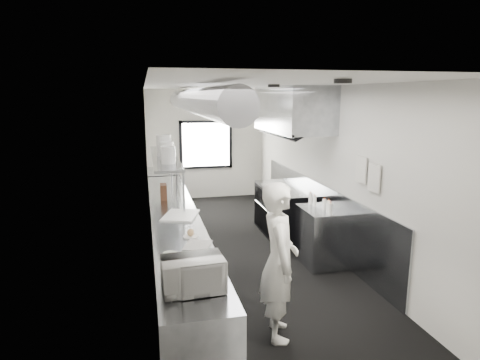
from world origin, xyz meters
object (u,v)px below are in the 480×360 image
range (286,211)px  deli_tub_a (173,279)px  microwave (193,274)px  exhaust_hood (292,110)px  bottle_station (322,236)px  plate_stack_c (164,145)px  knife_block (164,192)px  prep_counter (176,243)px  pass_shelf (165,158)px  small_plate (191,237)px  squeeze_bottle_d (315,201)px  plate_stack_b (167,150)px  far_work_table (164,190)px  squeeze_bottle_c (324,205)px  deli_tub_b (170,258)px  cutting_board (181,215)px  squeeze_bottle_e (311,198)px  plate_stack_a (168,155)px  line_cook (279,261)px  squeeze_bottle_a (330,209)px  plate_stack_d (164,143)px

range → deli_tub_a: 4.25m
microwave → exhaust_hood: bearing=54.7°
bottle_station → plate_stack_c: bearing=143.1°
deli_tub_a → knife_block: (0.08, 3.28, 0.09)m
prep_counter → pass_shelf: (-0.04, 1.50, 1.09)m
small_plate → squeeze_bottle_d: (2.09, 0.99, 0.08)m
bottle_station → plate_stack_b: bearing=150.2°
small_plate → plate_stack_c: bearing=93.8°
far_work_table → squeeze_bottle_c: bearing=-60.0°
prep_counter → plate_stack_b: (-0.03, 1.13, 1.27)m
squeeze_bottle_d → deli_tub_b: bearing=-143.9°
cutting_board → squeeze_bottle_e: squeeze_bottle_e is taller
plate_stack_a → line_cook: bearing=-69.0°
bottle_station → knife_block: (-2.41, 1.19, 0.58)m
deli_tub_b → small_plate: (0.30, 0.75, -0.05)m
pass_shelf → squeeze_bottle_d: size_ratio=16.69×
small_plate → squeeze_bottle_a: (2.13, 0.50, 0.08)m
plate_stack_a → plate_stack_c: (-0.02, 0.90, 0.05)m
far_work_table → deli_tub_b: 5.51m
far_work_table → knife_block: knife_block is taller
range → bottle_station: size_ratio=1.78×
pass_shelf → plate_stack_a: (0.01, -0.84, 0.17)m
squeeze_bottle_a → range: bearing=92.0°
exhaust_hood → far_work_table: exhaust_hood is taller
squeeze_bottle_e → squeeze_bottle_c: bearing=-79.2°
cutting_board → plate_stack_d: bearing=93.0°
plate_stack_d → squeeze_bottle_e: 3.06m
plate_stack_a → squeeze_bottle_a: plate_stack_a is taller
exhaust_hood → cutting_board: size_ratio=3.61×
microwave → knife_block: (-0.09, 3.44, -0.02)m
far_work_table → plate_stack_d: (-0.03, -1.64, 1.28)m
plate_stack_b → squeeze_bottle_c: size_ratio=1.78×
bottle_station → knife_block: size_ratio=3.43×
line_cook → squeeze_bottle_c: bearing=-27.2°
range → small_plate: 3.07m
prep_counter → plate_stack_c: bearing=91.8°
plate_stack_a → plate_stack_d: size_ratio=0.83×
prep_counter → squeeze_bottle_e: squeeze_bottle_e is taller
squeeze_bottle_e → bottle_station: bearing=-74.3°
small_plate → squeeze_bottle_a: 2.19m
exhaust_hood → bottle_station: exhaust_hood is taller
exhaust_hood → pass_shelf: bearing=172.5°
cutting_board → squeeze_bottle_d: size_ratio=3.39×
bottle_station → deli_tub_a: size_ratio=7.06×
prep_counter → plate_stack_b: 1.70m
far_work_table → line_cook: (0.98, -5.66, 0.43)m
plate_stack_b → squeeze_bottle_e: (2.24, -1.01, -0.73)m
small_plate → far_work_table: bearing=91.5°
far_work_table → cutting_board: 3.80m
exhaust_hood → far_work_table: bearing=131.9°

